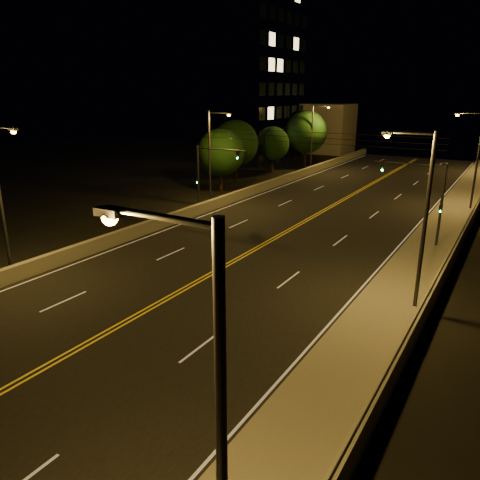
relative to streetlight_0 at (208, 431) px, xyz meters
The scene contains 22 objects.
road 22.64m from the streetlight_0, 121.52° to the left, with size 18.00×120.00×0.02m, color black.
sidewalk 19.47m from the streetlight_0, 92.19° to the left, with size 3.60×120.00×0.30m, color gray.
curb 19.65m from the streetlight_0, 97.85° to the left, with size 0.14×120.00×0.15m, color gray.
parapet_wall 19.32m from the streetlight_0, 87.16° to the left, with size 0.30×120.00×1.00m, color gray.
jersey_barrier 28.44m from the streetlight_0, 137.95° to the left, with size 0.45×120.00×0.97m, color gray.
distant_building_left 82.25m from the streetlight_0, 109.55° to the left, with size 8.00×8.00×8.63m, color gray.
parapet_rail 19.21m from the streetlight_0, 87.16° to the left, with size 0.06×0.06×120.00m, color black.
lane_markings 22.58m from the streetlight_0, 121.62° to the left, with size 17.32×116.00×0.00m.
streetlight_0 is the anchor object (origin of this frame).
streetlight_1 17.86m from the streetlight_0, 90.00° to the left, with size 2.55×0.28×9.04m.
streetlight_2 42.32m from the streetlight_0, 90.00° to the left, with size 2.55×0.28×9.04m.
streetlight_4 23.70m from the streetlight_0, 154.79° to the left, with size 2.55×0.28×9.04m.
streetlight_5 37.98m from the streetlight_0, 124.37° to the left, with size 2.55×0.28×9.04m.
streetlight_6 60.06m from the streetlight_0, 110.91° to the left, with size 2.55×0.28×9.04m.
traffic_signal_right 28.97m from the streetlight_0, 93.01° to the left, with size 5.11×0.31×6.12m.
traffic_signal_left 35.35m from the streetlight_0, 125.11° to the left, with size 5.11×0.31×6.12m.
overhead_wires 30.62m from the streetlight_0, 112.16° to the left, with size 22.00×0.03×0.83m.
building_tower 66.91m from the streetlight_0, 124.47° to the left, with size 24.00×15.00×26.21m.
tree_0 44.68m from the streetlight_0, 123.19° to the left, with size 5.13×5.13×6.95m.
tree_1 50.70m from the streetlight_0, 121.20° to the left, with size 5.56×5.56×7.53m.
tree_2 58.13m from the streetlight_0, 116.30° to the left, with size 4.63×4.63×6.27m.
tree_3 62.90m from the streetlight_0, 112.01° to the left, with size 6.05×6.05×8.20m.
Camera 1 is at (15.41, -4.15, 10.75)m, focal length 35.00 mm.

